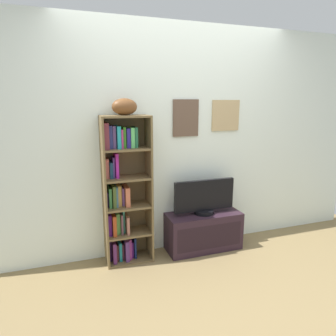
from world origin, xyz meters
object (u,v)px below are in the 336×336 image
football (125,107)px  television (204,197)px  tv_stand (203,231)px  bookshelf (122,193)px

football → television: bearing=-2.1°
tv_stand → football: bearing=177.8°
tv_stand → television: television is taller
tv_stand → bookshelf: bearing=176.0°
tv_stand → television: bearing=90.0°
bookshelf → television: bookshelf is taller
bookshelf → football: 0.88m
bookshelf → television: (0.91, -0.06, -0.12)m
bookshelf → tv_stand: size_ratio=1.81×
football → television: football is taller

